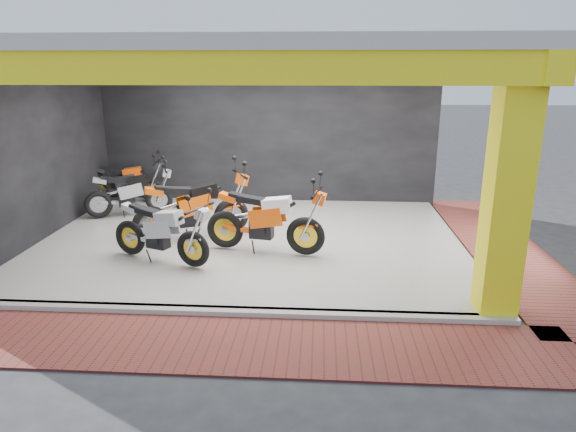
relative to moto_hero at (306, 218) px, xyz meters
name	(u,v)px	position (x,y,z in m)	size (l,w,h in m)	color
ground	(234,285)	(-1.08, -1.10, -0.81)	(80.00, 80.00, 0.00)	#2D2D30
showroom_floor	(251,241)	(-1.08, 0.90, -0.76)	(8.00, 6.00, 0.10)	silver
showroom_ceiling	(247,49)	(-1.08, 0.90, 2.79)	(8.40, 6.40, 0.20)	beige
back_wall	(267,133)	(-1.08, 4.00, 0.94)	(8.20, 0.20, 3.50)	black
left_wall	(36,152)	(-5.18, 0.90, 0.94)	(0.20, 6.20, 3.50)	black
corner_column	(507,192)	(2.67, -1.85, 0.94)	(0.50, 0.50, 3.50)	#FFF115
header_beam_front	(213,68)	(-1.08, -2.10, 2.49)	(8.40, 0.30, 0.40)	#FFF115
header_beam_right	(478,67)	(2.92, 0.90, 2.49)	(0.30, 6.40, 0.40)	#FFF115
floor_kerb	(222,312)	(-1.08, -2.12, -0.76)	(8.00, 0.20, 0.10)	silver
paver_front	(210,343)	(-1.08, -2.90, -0.79)	(9.00, 1.40, 0.03)	maroon
paver_right	(503,248)	(3.72, 0.90, -0.79)	(1.40, 7.00, 0.03)	maroon
moto_hero	(306,218)	(0.00, 0.00, 0.00)	(2.31, 0.85, 1.41)	#FF560A
moto_row_a	(192,232)	(-1.83, -0.67, -0.07)	(2.07, 0.77, 1.26)	#AEB1B6
moto_row_b	(231,199)	(-1.50, 1.12, 0.02)	(2.38, 0.88, 1.45)	#F75A0A
moto_row_c	(151,179)	(-3.86, 3.44, -0.11)	(1.95, 0.72, 1.19)	black
moto_row_d	(158,187)	(-3.38, 2.50, -0.10)	(2.00, 0.74, 1.22)	#96999D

